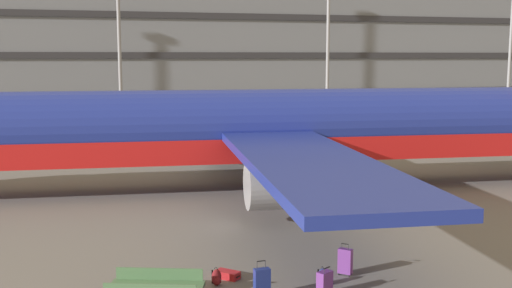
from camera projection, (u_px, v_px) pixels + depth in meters
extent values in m
plane|color=slate|center=(148.00, 193.00, 31.13)|extent=(600.00, 600.00, 0.00)
cube|color=slate|center=(105.00, 37.00, 80.43)|extent=(167.26, 21.65, 18.14)
cube|color=#2D2D33|center=(111.00, 96.00, 70.95)|extent=(165.58, 0.24, 0.70)
cube|color=#2D2D33|center=(109.00, 55.00, 70.31)|extent=(165.58, 0.24, 0.70)
cube|color=#2D2D33|center=(108.00, 14.00, 69.68)|extent=(165.58, 0.24, 0.70)
cylinder|color=navy|center=(241.00, 126.00, 31.47)|extent=(37.58, 7.21, 3.69)
cube|color=red|center=(241.00, 146.00, 31.61)|extent=(36.09, 7.00, 1.18)
cube|color=navy|center=(310.00, 163.00, 22.21)|extent=(5.87, 16.05, 0.36)
cube|color=navy|center=(235.00, 114.00, 41.13)|extent=(5.87, 16.05, 0.36)
cylinder|color=#9E9EA3|center=(279.00, 184.00, 25.07)|extent=(2.82, 2.27, 2.03)
cylinder|color=#9E9EA3|center=(233.00, 140.00, 38.47)|extent=(2.82, 2.27, 2.03)
cylinder|color=black|center=(277.00, 186.00, 30.58)|extent=(0.93, 0.43, 0.90)
cylinder|color=slate|center=(277.00, 172.00, 30.48)|extent=(0.20, 0.20, 1.39)
cylinder|color=black|center=(265.00, 174.00, 33.64)|extent=(0.93, 0.43, 0.90)
cylinder|color=slate|center=(265.00, 161.00, 33.54)|extent=(0.20, 0.20, 1.39)
cylinder|color=gray|center=(118.00, 13.00, 62.90)|extent=(0.36, 0.36, 21.97)
cylinder|color=gray|center=(328.00, 29.00, 68.98)|extent=(0.36, 0.36, 19.34)
cylinder|color=gray|center=(512.00, 24.00, 75.02)|extent=(0.36, 0.36, 20.96)
cube|color=#B21E23|center=(227.00, 275.00, 19.13)|extent=(0.80, 0.79, 0.23)
cube|color=black|center=(238.00, 277.00, 18.94)|extent=(0.16, 0.16, 0.02)
cube|color=#72388C|center=(345.00, 261.00, 19.38)|extent=(0.46, 0.46, 0.78)
cylinder|color=#333338|center=(341.00, 246.00, 19.31)|extent=(0.02, 0.02, 0.17)
cylinder|color=#333338|center=(348.00, 247.00, 19.20)|extent=(0.02, 0.02, 0.17)
cube|color=black|center=(345.00, 244.00, 19.25)|extent=(0.18, 0.18, 0.02)
cylinder|color=black|center=(341.00, 272.00, 19.60)|extent=(0.05, 0.05, 0.05)
cylinder|color=black|center=(351.00, 274.00, 19.44)|extent=(0.05, 0.05, 0.05)
cylinder|color=black|center=(339.00, 274.00, 19.45)|extent=(0.05, 0.05, 0.05)
cylinder|color=black|center=(349.00, 276.00, 19.28)|extent=(0.05, 0.05, 0.05)
cube|color=#72388C|center=(325.00, 282.00, 17.78)|extent=(0.52, 0.45, 0.64)
cylinder|color=#333338|center=(324.00, 271.00, 17.58)|extent=(0.02, 0.02, 0.13)
cylinder|color=#333338|center=(330.00, 269.00, 17.76)|extent=(0.02, 0.02, 0.13)
cube|color=black|center=(327.00, 268.00, 17.66)|extent=(0.23, 0.14, 0.02)
cube|color=navy|center=(262.00, 282.00, 17.60)|extent=(0.47, 0.26, 0.78)
cylinder|color=#333338|center=(265.00, 264.00, 17.63)|extent=(0.02, 0.02, 0.20)
cylinder|color=#333338|center=(257.00, 265.00, 17.55)|extent=(0.02, 0.02, 0.20)
cube|color=black|center=(261.00, 261.00, 17.58)|extent=(0.25, 0.04, 0.02)
ellipsoid|color=maroon|center=(216.00, 277.00, 18.51)|extent=(0.36, 0.31, 0.50)
ellipsoid|color=maroon|center=(218.00, 281.00, 18.43)|extent=(0.23, 0.16, 0.22)
torus|color=black|center=(216.00, 269.00, 18.51)|extent=(0.08, 0.03, 0.08)
cube|color=black|center=(217.00, 276.00, 18.65)|extent=(0.04, 0.03, 0.42)
cube|color=black|center=(212.00, 277.00, 18.56)|extent=(0.04, 0.03, 0.42)
ellipsoid|color=navy|center=(323.00, 277.00, 18.55)|extent=(0.37, 0.28, 0.51)
ellipsoid|color=navy|center=(324.00, 280.00, 18.46)|extent=(0.25, 0.14, 0.23)
torus|color=black|center=(322.00, 268.00, 18.54)|extent=(0.08, 0.03, 0.08)
cube|color=black|center=(323.00, 275.00, 18.68)|extent=(0.04, 0.03, 0.43)
cube|color=black|center=(318.00, 276.00, 18.60)|extent=(0.04, 0.03, 0.43)
cube|color=#4C724C|center=(159.00, 275.00, 17.65)|extent=(2.35, 0.83, 0.40)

